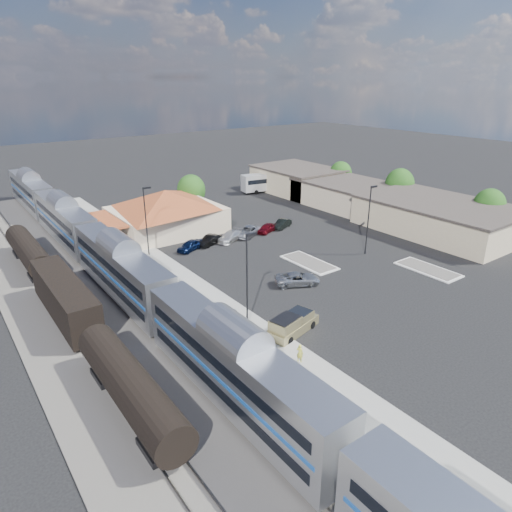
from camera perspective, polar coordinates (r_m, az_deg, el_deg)
ground at (r=53.03m, az=4.91°, el=-2.53°), size 280.00×280.00×0.00m
railbed at (r=50.45m, az=-19.95°, el=-5.06°), size 16.00×100.00×0.12m
platform at (r=51.50m, az=-9.74°, el=-3.42°), size 5.50×92.00×0.18m
passenger_train at (r=48.76m, az=-16.49°, el=-1.92°), size 3.00×104.00×5.55m
freight_cars at (r=46.67m, az=-22.74°, el=-5.12°), size 2.80×46.00×4.00m
station_depot at (r=68.80m, az=-11.21°, el=5.57°), size 18.35×12.24×6.20m
buildings_east at (r=80.90m, az=13.48°, el=7.13°), size 14.40×51.40×4.80m
traffic_island_south at (r=56.83m, az=6.65°, el=-0.79°), size 3.30×7.50×0.21m
traffic_island_north at (r=58.20m, az=20.69°, el=-1.56°), size 3.30×7.50×0.21m
lamp_plat_s at (r=40.37m, az=-1.04°, el=-2.12°), size 1.08×0.25×9.00m
lamp_plat_n at (r=58.71m, az=-13.56°, el=4.89°), size 1.08×0.25×9.00m
lamp_lot at (r=59.46m, az=13.97°, el=5.06°), size 1.08×0.25×9.00m
tree_east_a at (r=75.68m, az=27.13°, el=5.65°), size 4.56×4.56×6.42m
tree_east_b at (r=83.70m, az=17.51°, el=8.57°), size 4.94×4.94×6.96m
tree_east_c at (r=92.57m, az=10.52°, el=10.07°), size 4.41×4.41×6.21m
tree_depot at (r=77.04m, az=-8.10°, el=8.15°), size 4.71×4.71×6.63m
pickup_truck at (r=41.40m, az=4.67°, el=-8.44°), size 5.80×3.28×1.89m
suv at (r=50.68m, az=5.24°, el=-2.85°), size 5.54×4.37×1.40m
coach_bus at (r=92.58m, az=1.63°, el=9.36°), size 11.63×4.39×3.65m
person_a at (r=37.35m, az=5.50°, el=-11.97°), size 0.54×0.66×1.57m
person_b at (r=41.97m, az=-2.63°, el=-7.74°), size 0.84×0.97×1.70m
parked_car_a at (r=61.07m, az=-8.26°, el=1.31°), size 4.33×3.03×1.37m
parked_car_b at (r=62.77m, az=-5.83°, el=1.97°), size 4.26×2.81×1.33m
parked_car_c at (r=64.09m, az=-3.23°, el=2.49°), size 5.10×3.73×1.37m
parked_car_d at (r=66.01m, az=-1.04°, el=3.11°), size 5.60×4.41×1.41m
parked_car_e at (r=67.60m, az=1.32°, el=3.50°), size 4.11×2.83×1.30m
parked_car_f at (r=69.72m, az=3.27°, el=4.04°), size 4.18×2.74×1.30m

